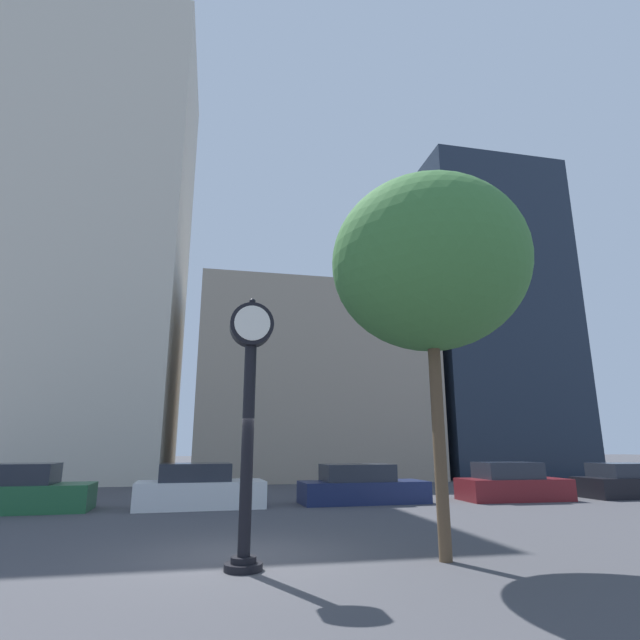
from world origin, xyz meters
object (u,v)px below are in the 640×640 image
Objects in this scene: car_maroon at (512,484)px; bare_tree at (429,264)px; car_green at (20,492)px; car_white at (199,489)px; street_clock at (249,397)px; car_navy at (362,487)px; car_black at (629,483)px.

car_maroon is 0.55× the size of bare_tree.
car_green reaches higher than car_white.
street_clock is 0.63× the size of bare_tree.
car_white is at bearing 96.08° from street_clock.
bare_tree reaches higher than street_clock.
street_clock is at bearing -119.53° from car_navy.
car_maroon is at bearing -2.68° from car_green.
car_navy is at bearing -0.24° from car_white.
car_black is 0.56× the size of bare_tree.
car_maroon is (5.95, -0.27, 0.02)m from car_navy.
street_clock is 14.27m from car_maroon.
car_green is 1.02× the size of car_black.
car_white is 5.81m from car_navy.
car_maroon is 12.68m from bare_tree.
car_white reaches higher than car_navy.
car_maroon reaches higher than car_navy.
car_navy is at bearing 62.61° from street_clock.
car_green is at bearing 179.17° from car_black.
car_navy is at bearing -1.41° from car_green.
car_white is at bearing -2.95° from car_green.
car_white is 1.03× the size of car_black.
car_green is 5.56m from car_white.
street_clock reaches higher than car_navy.
car_maroon is at bearing -4.70° from car_navy.
car_green is at bearing -179.14° from car_maroon.
car_black is (11.27, -0.19, -0.01)m from car_navy.
car_maroon is at bearing 51.89° from bare_tree.
car_white is (-0.97, 9.07, -2.27)m from street_clock.
bare_tree reaches higher than car_green.
street_clock is 4.58m from bare_tree.
street_clock is 18.66m from car_black.
car_black is at bearing 29.56° from street_clock.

